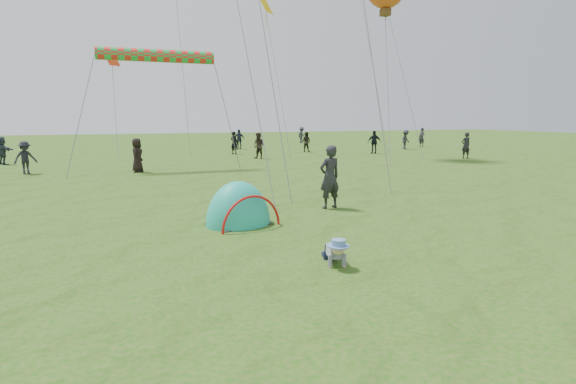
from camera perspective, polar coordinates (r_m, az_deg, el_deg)
name	(u,v)px	position (r m, az deg, el deg)	size (l,w,h in m)	color
ground	(346,250)	(9.51, 7.34, -7.38)	(140.00, 140.00, 0.00)	#17570B
crawling_toddler	(335,251)	(8.51, 6.05, -7.40)	(0.51, 0.73, 0.56)	black
popup_tent	(239,224)	(11.74, -6.30, -4.09)	(1.75, 1.44, 2.26)	teal
standing_adult	(330,177)	(13.58, 5.32, 1.90)	(0.70, 0.46, 1.91)	#232326
crowd_person_0	(466,145)	(32.18, 21.65, 5.53)	(0.64, 0.42, 1.75)	black
crowd_person_1	(306,142)	(35.62, 2.31, 6.38)	(0.77, 0.60, 1.58)	black
crowd_person_2	(374,142)	(34.54, 10.91, 6.24)	(1.02, 0.42, 1.73)	black
crowd_person_3	(406,140)	(39.81, 14.71, 6.46)	(1.06, 0.61, 1.64)	#282930
crowd_person_5	(2,150)	(30.93, -32.54, 4.47)	(1.52, 0.48, 1.64)	#333B4B
crowd_person_6	(422,137)	(43.38, 16.62, 6.67)	(0.64, 0.42, 1.75)	#26242F
crowd_person_7	(259,146)	(29.76, -3.71, 5.88)	(0.84, 0.65, 1.73)	#342822
crowd_person_9	(302,135)	(47.84, 1.74, 7.25)	(1.09, 0.62, 1.68)	#2D2C34
crowd_person_10	(137,155)	(23.71, -18.62, 4.44)	(0.83, 0.54, 1.70)	black
crowd_person_12	(234,143)	(33.71, -6.86, 6.22)	(0.61, 0.40, 1.68)	black
crowd_person_14	(239,139)	(38.84, -6.26, 6.68)	(0.99, 0.41, 1.70)	#21293D
crowd_person_15	(25,158)	(25.19, -30.39, 3.78)	(1.03, 0.59, 1.59)	black
rainbow_tube_kite	(157,56)	(24.74, -16.36, 16.28)	(0.64, 0.64, 5.78)	red
diamond_kite_1	(266,6)	(35.29, -2.81, 22.54)	(1.23, 1.23, 0.00)	#E5B600
diamond_kite_5	(386,1)	(35.43, 12.40, 22.56)	(1.00, 1.00, 0.00)	#D1394F
diamond_kite_7	(112,59)	(34.97, -21.45, 15.42)	(1.05, 1.05, 0.00)	red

